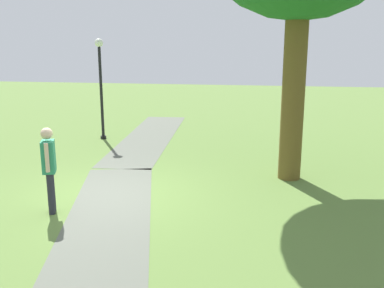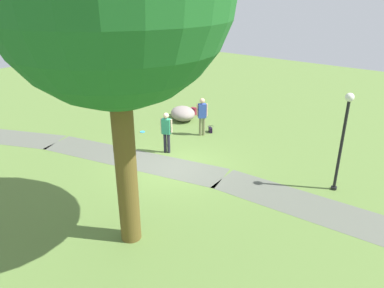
{
  "view_description": "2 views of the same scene",
  "coord_description": "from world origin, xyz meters",
  "views": [
    {
      "loc": [
        9.02,
        3.18,
        3.48
      ],
      "look_at": [
        0.57,
        1.91,
        1.41
      ],
      "focal_mm": 41.33,
      "sensor_mm": 36.0,
      "label": 1
    },
    {
      "loc": [
        -8.43,
        9.57,
        6.46
      ],
      "look_at": [
        -0.98,
        0.07,
        1.27
      ],
      "focal_mm": 34.23,
      "sensor_mm": 36.0,
      "label": 2
    }
  ],
  "objects": [
    {
      "name": "lamp_post",
      "position": [
        -5.48,
        -2.16,
        2.13
      ],
      "size": [
        0.28,
        0.28,
        3.43
      ],
      "color": "black",
      "rests_on": "ground"
    },
    {
      "name": "frisbee_on_grass",
      "position": [
        3.63,
        -1.92,
        0.01
      ],
      "size": [
        0.24,
        0.24,
        0.02
      ],
      "color": "#329FD8",
      "rests_on": "ground"
    },
    {
      "name": "woman_with_handbag",
      "position": [
        1.13,
        -3.37,
        1.06
      ],
      "size": [
        0.42,
        0.43,
        1.81
      ],
      "color": "#70734D",
      "rests_on": "ground"
    },
    {
      "name": "ground_plane",
      "position": [
        0.0,
        0.0,
        0.0
      ],
      "size": [
        48.0,
        48.0,
        0.0
      ],
      "primitive_type": "plane",
      "color": "#597737"
    },
    {
      "name": "footpath_segment_mid",
      "position": [
        1.88,
        0.49,
        0.0
      ],
      "size": [
        8.16,
        3.43,
        0.01
      ],
      "color": "#5A5E51",
      "rests_on": "ground"
    },
    {
      "name": "man_near_boulder",
      "position": [
        1.12,
        -0.88,
        1.03
      ],
      "size": [
        0.49,
        0.35,
        1.76
      ],
      "color": "#252431",
      "rests_on": "ground"
    },
    {
      "name": "handbag_on_grass",
      "position": [
        1.03,
        -3.93,
        0.14
      ],
      "size": [
        0.38,
        0.38,
        0.31
      ],
      "color": "black",
      "rests_on": "ground"
    },
    {
      "name": "footpath_segment_near",
      "position": [
        -6.01,
        -0.63,
        0.0
      ],
      "size": [
        8.07,
        2.06,
        0.01
      ],
      "color": "#5A5E51",
      "rests_on": "ground"
    },
    {
      "name": "spare_backpack_on_lawn",
      "position": [
        3.3,
        -5.52,
        0.19
      ],
      "size": [
        0.29,
        0.27,
        0.4
      ],
      "color": "maroon",
      "rests_on": "ground"
    },
    {
      "name": "lawn_boulder",
      "position": [
        3.22,
        -4.49,
        0.35
      ],
      "size": [
        1.99,
        1.92,
        0.71
      ],
      "color": "gray",
      "rests_on": "ground"
    },
    {
      "name": "backpack_by_boulder",
      "position": [
        3.99,
        -4.88,
        0.19
      ],
      "size": [
        0.3,
        0.28,
        0.4
      ],
      "color": "navy",
      "rests_on": "ground"
    }
  ]
}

